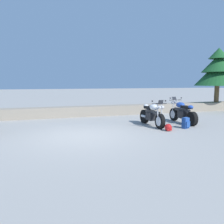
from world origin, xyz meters
TOP-DOWN VIEW (x-y plane):
  - ground_plane at (0.00, 0.00)m, footprint 120.00×120.00m
  - stone_wall at (0.00, 4.80)m, footprint 36.00×0.80m
  - motorcycle_white_centre at (3.25, 0.99)m, footprint 0.67×2.06m
  - motorcycle_blue_far_right at (4.92, 1.18)m, footprint 0.67×2.06m
  - rider_backpack at (4.31, 0.06)m, footprint 0.35×0.33m
  - rider_helmet at (3.35, -0.17)m, footprint 0.28×0.28m
  - pine_tree_mid_left at (10.02, 4.66)m, footprint 2.95×2.95m

SIDE VIEW (x-z plane):
  - ground_plane at x=0.00m, z-range 0.00..0.00m
  - rider_helmet at x=3.35m, z-range 0.00..0.28m
  - rider_backpack at x=4.31m, z-range 0.01..0.48m
  - stone_wall at x=0.00m, z-range 0.00..0.55m
  - motorcycle_white_centre at x=3.25m, z-range -0.10..1.07m
  - motorcycle_blue_far_right at x=4.92m, z-range -0.10..1.07m
  - pine_tree_mid_left at x=10.02m, z-range 0.91..4.50m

